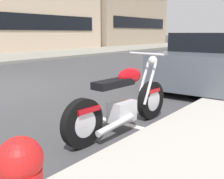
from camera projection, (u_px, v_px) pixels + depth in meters
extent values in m
cube|color=gray|center=(92.00, 51.00, 20.45)|extent=(120.00, 5.00, 0.14)
cube|color=silver|center=(116.00, 122.00, 4.38)|extent=(0.12, 2.20, 0.01)
cylinder|color=black|center=(151.00, 100.00, 4.50)|extent=(0.63, 0.14, 0.63)
cylinder|color=silver|center=(151.00, 100.00, 4.50)|extent=(0.35, 0.14, 0.34)
cylinder|color=black|center=(83.00, 123.00, 3.36)|extent=(0.63, 0.14, 0.63)
cylinder|color=silver|center=(83.00, 123.00, 3.36)|extent=(0.35, 0.14, 0.34)
cube|color=silver|center=(122.00, 111.00, 3.94)|extent=(0.41, 0.28, 0.30)
cube|color=black|center=(114.00, 83.00, 3.71)|extent=(0.69, 0.26, 0.10)
ellipsoid|color=#B20C14|center=(130.00, 76.00, 3.97)|extent=(0.49, 0.26, 0.24)
cube|color=#B20C14|center=(85.00, 109.00, 3.36)|extent=(0.37, 0.20, 0.06)
cube|color=#B20C14|center=(151.00, 90.00, 4.45)|extent=(0.33, 0.18, 0.06)
cylinder|color=silver|center=(143.00, 82.00, 4.38)|extent=(0.34, 0.06, 0.65)
cylinder|color=silver|center=(150.00, 83.00, 4.29)|extent=(0.34, 0.06, 0.65)
cylinder|color=silver|center=(146.00, 54.00, 4.21)|extent=(0.07, 0.62, 0.04)
sphere|color=silver|center=(153.00, 61.00, 4.38)|extent=(0.15, 0.15, 0.15)
cylinder|color=silver|center=(116.00, 125.00, 3.64)|extent=(0.71, 0.13, 0.16)
cube|color=#4C515B|center=(211.00, 65.00, 7.25)|extent=(4.31, 2.02, 0.79)
cube|color=black|center=(213.00, 42.00, 7.17)|extent=(2.15, 1.77, 0.46)
cylinder|color=black|center=(197.00, 67.00, 8.88)|extent=(0.63, 0.25, 0.62)
cylinder|color=black|center=(160.00, 79.00, 6.65)|extent=(0.63, 0.25, 0.62)
cylinder|color=black|center=(221.00, 61.00, 10.93)|extent=(0.63, 0.24, 0.62)
sphere|color=red|center=(20.00, 159.00, 1.38)|extent=(0.24, 0.24, 0.24)
cube|color=black|center=(28.00, 22.00, 18.35)|extent=(12.84, 0.06, 1.10)
cube|color=black|center=(141.00, 23.00, 29.42)|extent=(9.90, 0.06, 1.10)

